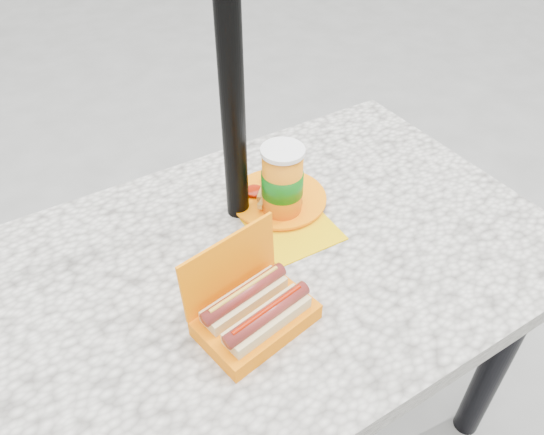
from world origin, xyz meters
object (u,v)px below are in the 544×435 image
umbrella_pole (231,69)px  fries_plate (279,199)px  hotdog_box (254,311)px  soda_cup (282,183)px

umbrella_pole → fries_plate: bearing=-15.9°
hotdog_box → fries_plate: size_ratio=0.76×
hotdog_box → soda_cup: 0.32m
hotdog_box → soda_cup: bearing=38.0°
fries_plate → soda_cup: soda_cup is taller
umbrella_pole → soda_cup: size_ratio=12.44×
umbrella_pole → soda_cup: bearing=-36.9°
fries_plate → hotdog_box: bearing=-129.8°
fries_plate → soda_cup: size_ratio=1.70×
hotdog_box → umbrella_pole: bearing=55.9°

